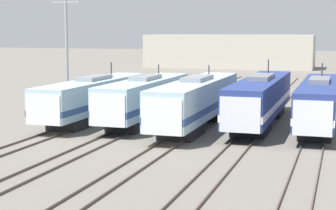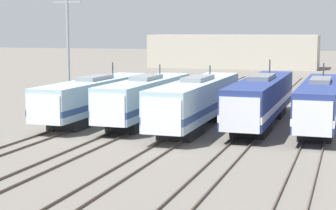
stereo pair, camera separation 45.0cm
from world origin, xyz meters
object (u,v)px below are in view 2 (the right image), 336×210
object	(u,v)px
locomotive_center_left	(144,99)
locomotive_center	(196,102)
locomotive_far_left	(93,98)
locomotive_far_right	(320,103)
locomotive_center_right	(261,100)
catenary_tower_left	(68,48)

from	to	relation	value
locomotive_center_left	locomotive_center	world-z (taller)	locomotive_center
locomotive_far_left	locomotive_center_left	size ratio (longest dim) A/B	1.08
locomotive_center_left	locomotive_center	size ratio (longest dim) A/B	0.87
locomotive_far_right	locomotive_far_left	bearing A→B (deg)	-174.18
locomotive_center_left	locomotive_center	bearing A→B (deg)	-10.40
locomotive_center_right	locomotive_center	bearing A→B (deg)	-146.93
locomotive_center	catenary_tower_left	xyz separation A→B (m)	(-12.70, 2.35, 4.12)
locomotive_far_left	locomotive_center_left	world-z (taller)	locomotive_far_left
locomotive_far_left	locomotive_far_right	world-z (taller)	locomotive_far_right
locomotive_center	locomotive_center_left	bearing A→B (deg)	169.60
locomotive_center	locomotive_far_left	bearing A→B (deg)	175.49
locomotive_far_left	locomotive_center	size ratio (longest dim) A/B	0.95
locomotive_center_right	catenary_tower_left	xyz separation A→B (m)	(-17.49, -0.77, 4.12)
locomotive_far_right	catenary_tower_left	size ratio (longest dim) A/B	1.58
locomotive_far_left	catenary_tower_left	size ratio (longest dim) A/B	1.50
locomotive_far_right	catenary_tower_left	bearing A→B (deg)	-179.08
catenary_tower_left	locomotive_center_right	bearing A→B (deg)	2.52
locomotive_center_left	locomotive_far_right	distance (m)	14.47
locomotive_far_left	catenary_tower_left	xyz separation A→B (m)	(-3.13, 1.59, 4.24)
locomotive_far_left	locomotive_center	world-z (taller)	locomotive_far_left
locomotive_center_right	locomotive_far_right	world-z (taller)	locomotive_center_right
catenary_tower_left	locomotive_center	bearing A→B (deg)	-10.47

